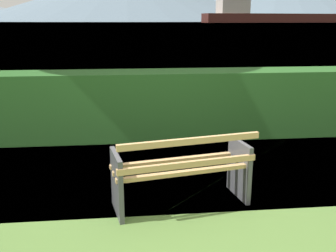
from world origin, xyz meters
The scene contains 5 objects.
ground_plane centered at (0.00, 0.00, 0.00)m, with size 1400.00×1400.00×0.00m, color #567A38.
water_surface centered at (0.00, 309.74, 0.00)m, with size 620.00×620.00×0.00m, color #6B8EA3.
park_bench centered at (0.01, -0.06, 0.42)m, with size 1.59×0.84×0.87m.
hedge_row centered at (0.00, 2.62, 0.58)m, with size 7.98×0.80×1.16m, color #285B23.
cargo_ship_large centered at (103.58, 279.69, 5.57)m, with size 118.79×32.22×19.91m.
Camera 1 is at (-0.54, -3.88, 2.00)m, focal length 40.69 mm.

